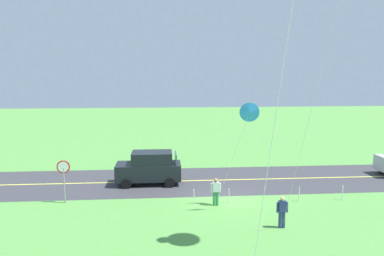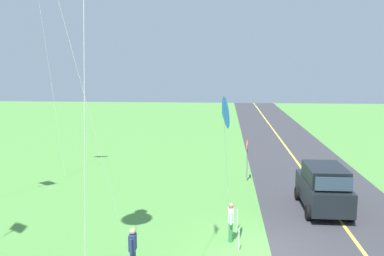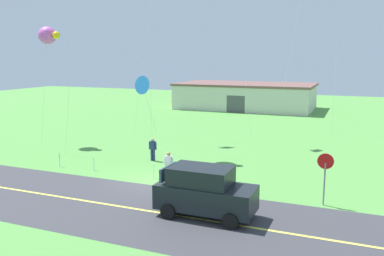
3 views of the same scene
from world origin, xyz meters
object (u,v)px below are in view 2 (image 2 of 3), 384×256
object	(u,v)px
person_adult_companion	(133,249)
car_suv_foreground	(324,187)
person_adult_near	(231,221)
stop_sign	(247,152)
kite_red_low	(224,113)

from	to	relation	value
person_adult_companion	car_suv_foreground	bearing A→B (deg)	-109.25
car_suv_foreground	person_adult_companion	world-z (taller)	car_suv_foreground
car_suv_foreground	person_adult_near	size ratio (longest dim) A/B	2.75
stop_sign	person_adult_near	size ratio (longest dim) A/B	1.60
stop_sign	person_adult_companion	xyz separation A→B (m)	(-11.59, 4.45, -0.94)
stop_sign	person_adult_companion	bearing A→B (deg)	159.00
stop_sign	kite_red_low	bearing A→B (deg)	172.30
car_suv_foreground	stop_sign	world-z (taller)	stop_sign
person_adult_near	person_adult_companion	world-z (taller)	same
stop_sign	kite_red_low	xyz separation A→B (m)	(-10.56, 1.43, 3.59)
car_suv_foreground	person_adult_companion	size ratio (longest dim) A/B	2.75
person_adult_near	kite_red_low	distance (m)	4.88
person_adult_near	person_adult_companion	xyz separation A→B (m)	(-2.81, 3.35, 0.00)
person_adult_near	stop_sign	bearing A→B (deg)	-158.94
person_adult_companion	kite_red_low	world-z (taller)	kite_red_low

